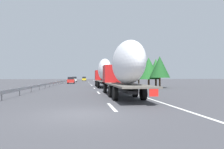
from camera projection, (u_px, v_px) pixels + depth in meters
name	position (u px, v px, depth m)	size (l,w,h in m)	color
ground_plane	(83.00, 84.00, 48.73)	(260.00, 260.00, 0.00)	#424247
lane_stripe_0	(112.00, 107.00, 11.39)	(3.20, 0.20, 0.01)	white
lane_stripe_1	(98.00, 93.00, 21.89)	(3.20, 0.20, 0.01)	white
lane_stripe_2	(94.00, 88.00, 30.55)	(3.20, 0.20, 0.01)	white
lane_stripe_3	(92.00, 86.00, 40.28)	(3.20, 0.20, 0.01)	white
lane_stripe_4	(91.00, 85.00, 45.19)	(3.20, 0.20, 0.01)	white
lane_stripe_5	(90.00, 84.00, 53.00)	(3.20, 0.20, 0.01)	white
lane_stripe_6	(89.00, 82.00, 63.88)	(3.20, 0.20, 0.01)	white
lane_stripe_7	(88.00, 82.00, 73.80)	(3.20, 0.20, 0.01)	white
edge_line_right	(103.00, 83.00, 54.47)	(110.00, 0.20, 0.01)	white
truck_lead	(104.00, 72.00, 33.31)	(12.15, 2.55, 4.84)	#B21919
truck_trailing	(124.00, 67.00, 16.59)	(12.85, 2.55, 4.66)	#B21919
car_red_compact	(71.00, 80.00, 53.03)	(4.42, 1.87, 1.81)	red
car_silver_hatch	(74.00, 79.00, 71.17)	(4.12, 1.88, 1.93)	#ADB2B7
car_white_van	(84.00, 79.00, 101.10)	(4.68, 1.74, 1.81)	white
car_yellow_coupe	(84.00, 79.00, 88.98)	(4.02, 1.85, 1.97)	gold
road_sign	(107.00, 76.00, 55.92)	(0.10, 0.90, 3.11)	gray
tree_0	(156.00, 68.00, 35.23)	(2.79, 2.79, 5.21)	#472D19
tree_1	(149.00, 68.00, 33.97)	(3.88, 3.88, 5.25)	#472D19
tree_2	(113.00, 71.00, 80.04)	(2.67, 2.67, 7.37)	#472D19
tree_3	(160.00, 67.00, 31.42)	(3.29, 3.29, 5.21)	#472D19
tree_4	(139.00, 64.00, 41.07)	(3.29, 3.29, 7.36)	#472D19
tree_5	(130.00, 64.00, 39.67)	(3.74, 3.74, 7.17)	#472D19
guardrail_median	(60.00, 82.00, 50.83)	(94.00, 0.10, 0.76)	#9EA0A5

